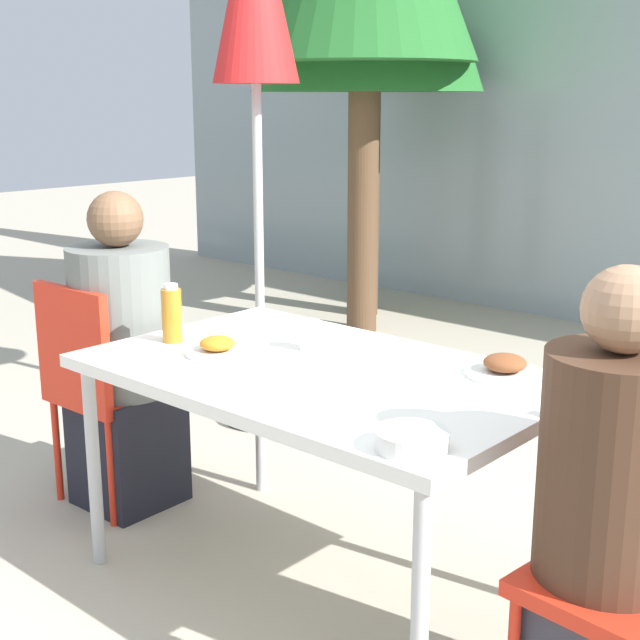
{
  "coord_description": "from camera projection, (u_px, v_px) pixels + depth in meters",
  "views": [
    {
      "loc": [
        1.72,
        -1.92,
        1.53
      ],
      "look_at": [
        0.0,
        0.0,
        0.88
      ],
      "focal_mm": 50.0,
      "sensor_mm": 36.0,
      "label": 1
    }
  ],
  "objects": [
    {
      "name": "dining_table",
      "position": [
        320.0,
        385.0,
        2.71
      ],
      "size": [
        1.43,
        0.89,
        0.73
      ],
      "color": "white",
      "rests_on": "ground"
    },
    {
      "name": "plate_0",
      "position": [
        218.0,
        348.0,
        2.83
      ],
      "size": [
        0.21,
        0.21,
        0.06
      ],
      "color": "white",
      "rests_on": "dining_table"
    },
    {
      "name": "closed_umbrella",
      "position": [
        255.0,
        7.0,
        3.88
      ],
      "size": [
        0.39,
        0.39,
        2.47
      ],
      "color": "#333333",
      "rests_on": "ground"
    },
    {
      "name": "ground_plane",
      "position": [
        320.0,
        585.0,
        2.87
      ],
      "size": [
        24.0,
        24.0,
        0.0
      ],
      "primitive_type": "plane",
      "color": "#B2A893"
    },
    {
      "name": "plate_1",
      "position": [
        505.0,
        368.0,
        2.62
      ],
      "size": [
        0.23,
        0.23,
        0.06
      ],
      "color": "white",
      "rests_on": "dining_table"
    },
    {
      "name": "drinking_cup",
      "position": [
        310.0,
        335.0,
        2.88
      ],
      "size": [
        0.07,
        0.07,
        0.1
      ],
      "color": "white",
      "rests_on": "dining_table"
    },
    {
      "name": "person_left",
      "position": [
        123.0,
        363.0,
        3.34
      ],
      "size": [
        0.38,
        0.38,
        1.2
      ],
      "rotation": [
        0.0,
        0.0,
        0.03
      ],
      "color": "black",
      "rests_on": "ground"
    },
    {
      "name": "person_right",
      "position": [
        607.0,
        532.0,
        2.05
      ],
      "size": [
        0.33,
        0.33,
        1.18
      ],
      "rotation": [
        0.0,
        0.0,
        3.05
      ],
      "color": "#383842",
      "rests_on": "ground"
    },
    {
      "name": "salad_bowl",
      "position": [
        412.0,
        440.0,
        2.07
      ],
      "size": [
        0.17,
        0.17,
        0.05
      ],
      "color": "white",
      "rests_on": "dining_table"
    },
    {
      "name": "bottle",
      "position": [
        172.0,
        314.0,
        2.96
      ],
      "size": [
        0.07,
        0.07,
        0.2
      ],
      "color": "#B7751E",
      "rests_on": "dining_table"
    },
    {
      "name": "chair_left",
      "position": [
        98.0,
        377.0,
        3.33
      ],
      "size": [
        0.41,
        0.41,
        0.87
      ],
      "rotation": [
        0.0,
        0.0,
        0.03
      ],
      "color": "red",
      "rests_on": "ground"
    }
  ]
}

